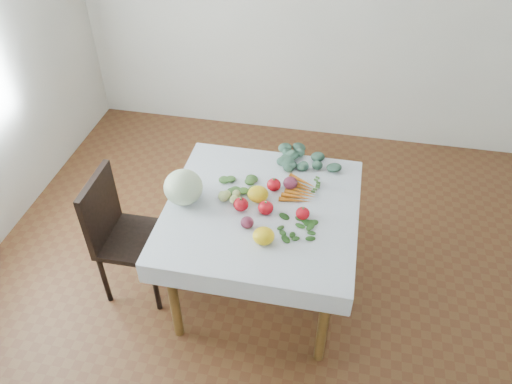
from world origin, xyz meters
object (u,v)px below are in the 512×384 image
carrot_bunch (299,191)px  cabbage (183,187)px  table (262,220)px  chair (120,229)px  heirloom_back (258,194)px

carrot_bunch → cabbage: bearing=-162.7°
table → carrot_bunch: size_ratio=3.83×
carrot_bunch → table: bearing=-138.0°
table → chair: 0.90m
chair → heirloom_back: 0.91m
heirloom_back → carrot_bunch: (0.23, 0.11, -0.03)m
cabbage → carrot_bunch: cabbage is taller
carrot_bunch → chair: bearing=-165.0°
table → chair: chair is taller
table → carrot_bunch: carrot_bunch is taller
cabbage → carrot_bunch: 0.70m
cabbage → carrot_bunch: (0.66, 0.20, -0.09)m
table → cabbage: size_ratio=4.37×
table → chair: bearing=-172.7°
chair → heirloom_back: size_ratio=7.20×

